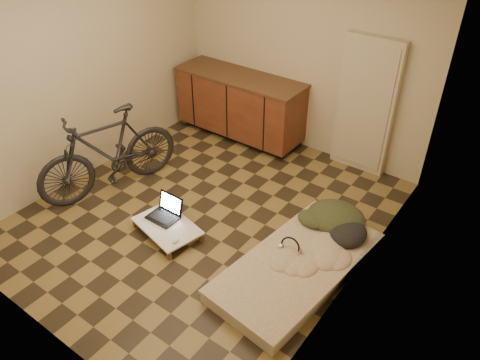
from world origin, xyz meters
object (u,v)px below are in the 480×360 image
Objects in this scene: futon at (297,266)px; lap_desk at (167,226)px; bicycle at (107,148)px; laptop at (166,212)px.

futon is 1.44m from lap_desk.
laptop is (0.98, -0.12, -0.40)m from bicycle.
laptop reaches higher than futon.
bicycle is 1.21m from lap_desk.
lap_desk is at bearing 5.16° from bicycle.
bicycle is 1.07m from laptop.
bicycle is 2.18× the size of lap_desk.
lap_desk is (1.10, -0.23, -0.46)m from bicycle.
futon is (2.50, 0.11, -0.49)m from bicycle.
futon is at bearing 26.05° from lap_desk.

